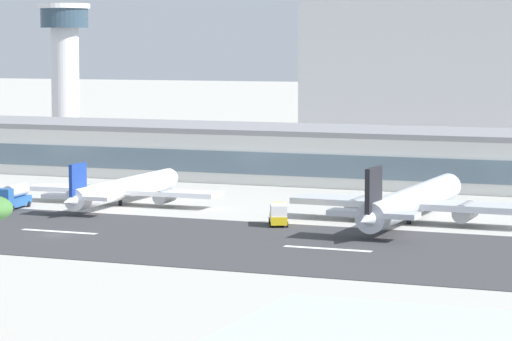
% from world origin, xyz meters
% --- Properties ---
extents(ground_plane, '(1400.00, 1400.00, 0.00)m').
position_xyz_m(ground_plane, '(0.00, 0.00, 0.00)').
color(ground_plane, '#B2AFA8').
extents(runway_strip, '(800.00, 39.06, 0.08)m').
position_xyz_m(runway_strip, '(0.00, 2.96, 0.04)').
color(runway_strip, '#38383A').
rests_on(runway_strip, ground_plane).
extents(runway_centreline_dash_4, '(12.00, 1.20, 0.01)m').
position_xyz_m(runway_centreline_dash_4, '(-1.13, 2.96, 0.09)').
color(runway_centreline_dash_4, white).
rests_on(runway_centreline_dash_4, runway_strip).
extents(runway_centreline_dash_5, '(12.00, 1.20, 0.01)m').
position_xyz_m(runway_centreline_dash_5, '(39.09, 2.96, 0.09)').
color(runway_centreline_dash_5, white).
rests_on(runway_centreline_dash_5, runway_strip).
extents(terminal_building, '(196.56, 25.43, 10.43)m').
position_xyz_m(terminal_building, '(17.55, 80.84, 5.22)').
color(terminal_building, silver).
rests_on(terminal_building, ground_plane).
extents(control_tower, '(12.73, 12.73, 36.61)m').
position_xyz_m(control_tower, '(-69.91, 121.27, 22.12)').
color(control_tower, silver).
rests_on(control_tower, ground_plane).
extents(distant_hotel_block, '(99.06, 25.77, 49.72)m').
position_xyz_m(distant_hotel_block, '(10.33, 218.17, 24.86)').
color(distant_hotel_block, '#BCBCC1').
rests_on(distant_hotel_block, ground_plane).
extents(airliner_navy_tail_gate_1, '(34.12, 39.66, 8.28)m').
position_xyz_m(airliner_navy_tail_gate_1, '(-7.15, 32.74, 2.64)').
color(airliner_navy_tail_gate_1, white).
rests_on(airliner_navy_tail_gate_1, ground_plane).
extents(airliner_black_tail_gate_2, '(36.67, 48.15, 10.05)m').
position_xyz_m(airliner_black_tail_gate_2, '(42.86, 29.65, 3.21)').
color(airliner_black_tail_gate_2, silver).
rests_on(airliner_black_tail_gate_2, ground_plane).
extents(service_box_truck_0, '(4.59, 6.46, 3.25)m').
position_xyz_m(service_box_truck_0, '(25.46, 20.62, 1.79)').
color(service_box_truck_0, gold).
rests_on(service_box_truck_0, ground_plane).
extents(service_fuel_truck_1, '(3.71, 8.76, 3.95)m').
position_xyz_m(service_fuel_truck_1, '(-21.18, 22.18, 2.03)').
color(service_fuel_truck_1, '#23569E').
rests_on(service_fuel_truck_1, ground_plane).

